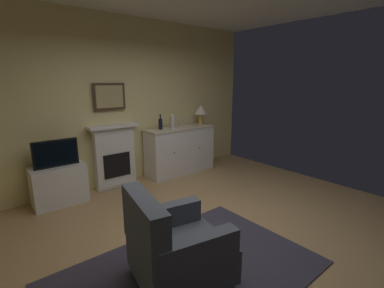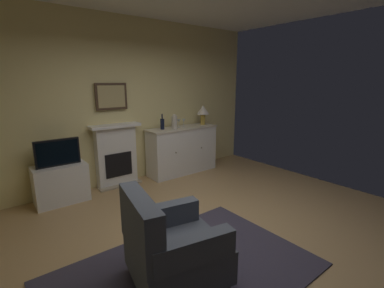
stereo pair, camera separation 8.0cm
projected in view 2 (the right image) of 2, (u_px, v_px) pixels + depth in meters
The scene contains 14 objects.
ground_plane at pixel (214, 237), 3.37m from camera, with size 5.69×4.87×0.10m, color tan.
wall_rear at pixel (124, 102), 4.87m from camera, with size 5.69×0.06×2.91m, color #EAD68C.
area_rug at pixel (186, 273), 2.65m from camera, with size 2.52×1.64×0.02m, color #383342.
fireplace_unit at pixel (116, 155), 4.82m from camera, with size 0.87×0.30×1.10m.
framed_picture at pixel (111, 96), 4.62m from camera, with size 0.55×0.04×0.45m.
sideboard_cabinet at pixel (182, 150), 5.49m from camera, with size 1.45×0.49×0.93m.
table_lamp at pixel (203, 111), 5.64m from camera, with size 0.26×0.26×0.40m.
wine_bottle at pixel (162, 124), 5.13m from camera, with size 0.08×0.08×0.29m.
wine_glass_left at pixel (179, 121), 5.32m from camera, with size 0.07×0.07×0.16m.
wine_glass_center at pixel (184, 121), 5.37m from camera, with size 0.07×0.07×0.16m.
vase_decorative at pixel (174, 122), 5.18m from camera, with size 0.11×0.11×0.28m.
tv_cabinet at pixel (61, 184), 4.17m from camera, with size 0.75×0.42×0.59m.
tv_set at pixel (58, 153), 4.04m from camera, with size 0.62×0.07×0.40m.
armchair at pixel (171, 247), 2.44m from camera, with size 0.94×0.90×0.92m.
Camera 2 is at (-2.08, -2.21, 1.84)m, focal length 25.51 mm.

